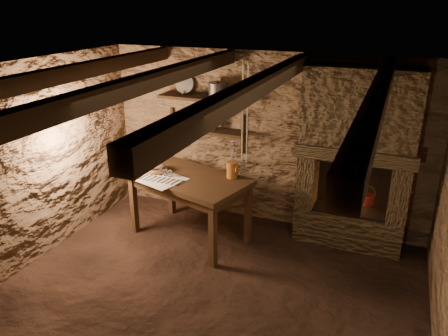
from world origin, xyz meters
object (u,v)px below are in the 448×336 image
at_px(wooden_bowl, 155,169).
at_px(iron_stockpot, 218,91).
at_px(red_pot, 366,198).
at_px(work_table, 190,205).
at_px(stoneware_jug, 232,162).

relative_size(wooden_bowl, iron_stockpot, 1.32).
bearing_deg(red_pot, work_table, -164.64).
relative_size(stoneware_jug, red_pot, 0.91).
height_order(stoneware_jug, wooden_bowl, stoneware_jug).
xyz_separation_m(work_table, iron_stockpot, (0.11, 0.72, 1.39)).
distance_m(work_table, wooden_bowl, 0.66).
relative_size(wooden_bowl, red_pot, 0.61).
distance_m(work_table, stoneware_jug, 0.83).
height_order(stoneware_jug, iron_stockpot, iron_stockpot).
relative_size(work_table, red_pot, 3.19).
bearing_deg(iron_stockpot, work_table, -98.95).
height_order(wooden_bowl, iron_stockpot, iron_stockpot).
distance_m(stoneware_jug, red_pot, 1.73).
distance_m(iron_stockpot, red_pot, 2.37).
bearing_deg(work_table, stoneware_jug, 33.86).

